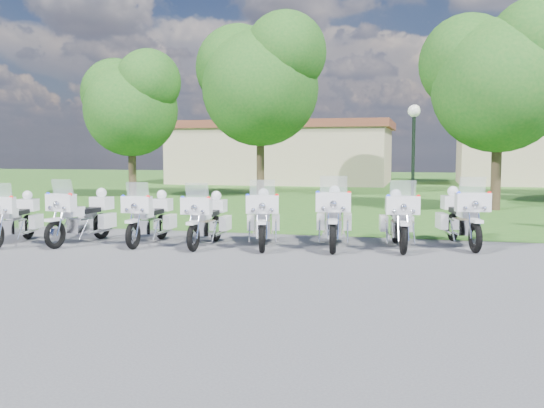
% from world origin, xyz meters
% --- Properties ---
extents(ground, '(100.00, 100.00, 0.00)m').
position_xyz_m(ground, '(0.00, 0.00, 0.00)').
color(ground, '#4F4F54').
rests_on(ground, ground).
extents(grass_lawn, '(100.00, 48.00, 0.01)m').
position_xyz_m(grass_lawn, '(0.00, 27.00, 0.00)').
color(grass_lawn, '#29651F').
rests_on(grass_lawn, ground).
extents(motorcycle_0, '(0.97, 2.14, 1.45)m').
position_xyz_m(motorcycle_0, '(-5.94, 0.06, 0.61)').
color(motorcycle_0, black).
rests_on(motorcycle_0, ground).
extents(motorcycle_1, '(0.92, 2.27, 1.53)m').
position_xyz_m(motorcycle_1, '(-4.43, 0.49, 0.64)').
color(motorcycle_1, black).
rests_on(motorcycle_1, ground).
extents(motorcycle_2, '(0.73, 2.19, 1.47)m').
position_xyz_m(motorcycle_2, '(-2.87, 0.82, 0.62)').
color(motorcycle_2, black).
rests_on(motorcycle_2, ground).
extents(motorcycle_3, '(0.73, 2.18, 1.47)m').
position_xyz_m(motorcycle_3, '(-1.47, 0.86, 0.61)').
color(motorcycle_3, black).
rests_on(motorcycle_3, ground).
extents(motorcycle_4, '(1.10, 2.26, 1.54)m').
position_xyz_m(motorcycle_4, '(-0.21, 1.07, 0.65)').
color(motorcycle_4, black).
rests_on(motorcycle_4, ground).
extents(motorcycle_5, '(0.98, 2.43, 1.63)m').
position_xyz_m(motorcycle_5, '(1.37, 1.35, 0.68)').
color(motorcycle_5, black).
rests_on(motorcycle_5, ground).
extents(motorcycle_6, '(0.96, 2.29, 1.54)m').
position_xyz_m(motorcycle_6, '(2.79, 1.59, 0.65)').
color(motorcycle_6, black).
rests_on(motorcycle_6, ground).
extents(motorcycle_7, '(1.13, 2.36, 1.61)m').
position_xyz_m(motorcycle_7, '(4.17, 2.22, 0.67)').
color(motorcycle_7, black).
rests_on(motorcycle_7, ground).
extents(lamp_post, '(0.44, 0.44, 3.79)m').
position_xyz_m(lamp_post, '(2.92, 10.09, 2.89)').
color(lamp_post, black).
rests_on(lamp_post, ground).
extents(tree_0, '(5.10, 4.35, 6.80)m').
position_xyz_m(tree_0, '(-10.06, 13.94, 4.49)').
color(tree_0, '#38281C').
rests_on(tree_0, ground).
extents(tree_1, '(6.35, 5.42, 8.47)m').
position_xyz_m(tree_1, '(-4.21, 15.36, 5.60)').
color(tree_1, '#38281C').
rests_on(tree_1, ground).
extents(tree_2, '(5.61, 4.78, 7.48)m').
position_xyz_m(tree_2, '(5.80, 11.27, 4.94)').
color(tree_2, '#38281C').
rests_on(tree_2, ground).
extents(building_west, '(14.56, 8.32, 4.10)m').
position_xyz_m(building_west, '(-6.00, 28.00, 2.07)').
color(building_west, '#C6AF8F').
rests_on(building_west, ground).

